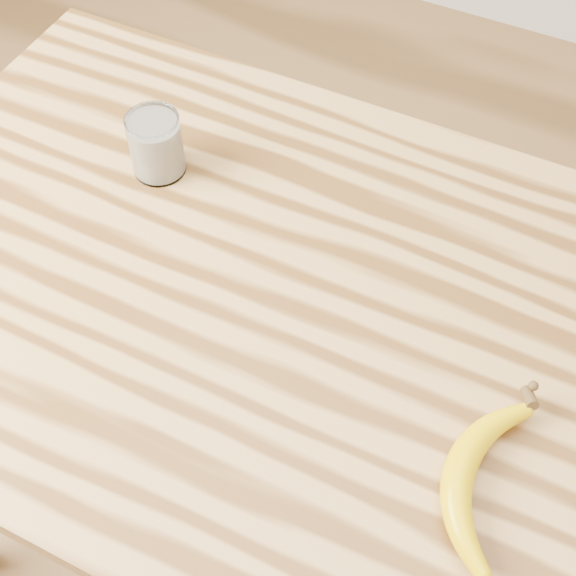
% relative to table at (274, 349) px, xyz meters
% --- Properties ---
extents(table, '(1.20, 0.80, 0.90)m').
position_rel_table_xyz_m(table, '(0.00, 0.00, 0.00)').
color(table, '#B18247').
rests_on(table, ground).
extents(smoothie_glass, '(0.08, 0.08, 0.10)m').
position_rel_table_xyz_m(smoothie_glass, '(-0.25, 0.13, 0.18)').
color(smoothie_glass, white).
rests_on(smoothie_glass, table).
extents(banana, '(0.13, 0.30, 0.04)m').
position_rel_table_xyz_m(banana, '(0.30, -0.13, 0.15)').
color(banana, '#E5B800').
rests_on(banana, table).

